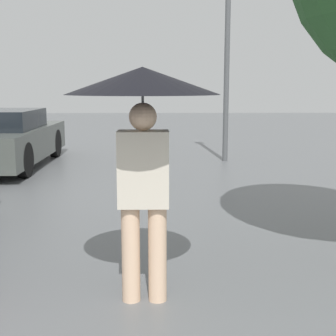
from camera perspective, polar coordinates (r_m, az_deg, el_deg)
pedestrian at (r=3.58m, az=-3.09°, el=6.98°), size 1.18×1.18×1.86m
parked_car_farthest at (r=10.68m, az=-19.12°, el=3.35°), size 1.66×4.26×1.23m
street_lamp at (r=10.94m, az=7.25°, el=15.40°), size 0.31×0.31×4.36m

